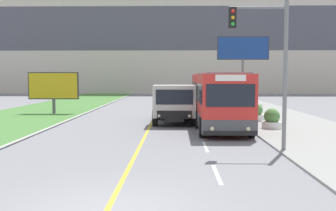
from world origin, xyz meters
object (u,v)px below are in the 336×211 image
Objects in this scene: planter_round_second at (256,113)px; planter_round_third at (247,109)px; planter_round_near at (272,120)px; billboard_small at (53,86)px; dump_truck at (174,104)px; car_distant at (174,100)px; traffic_light_mast at (269,54)px; billboard_large at (243,51)px; city_bus at (217,99)px.

planter_round_third is (0.09, 3.67, 0.00)m from planter_round_second.
planter_round_second reaches higher than planter_round_near.
billboard_small is 14.94m from planter_round_third.
car_distant is (-0.07, 12.34, -0.55)m from dump_truck.
billboard_small reaches higher than planter_round_second.
planter_round_third is at bearing 41.46° from dump_truck.
traffic_light_mast is at bearing -80.03° from car_distant.
car_distant is 3.87× the size of planter_round_second.
planter_round_near is (-1.70, -19.64, -4.98)m from billboard_large.
traffic_light_mast is 14.05m from planter_round_third.
billboard_small is (-11.97, 7.02, 0.55)m from city_bus.
planter_round_near is (14.79, -8.90, -1.58)m from billboard_small.
traffic_light_mast is at bearing -97.01° from planter_round_third.
planter_round_third reaches higher than planter_round_near.
billboard_large is at bearing 75.73° from city_bus.
city_bus is 3.54m from planter_round_near.
city_bus is 13.89m from billboard_small.
billboard_large is 13.37m from planter_round_third.
car_distant reaches higher than planter_round_third.
billboard_large is 16.82m from planter_round_second.
billboard_small is 17.33m from planter_round_near.
city_bus is 13.38m from car_distant.
planter_round_third is (14.77, -1.55, -1.58)m from billboard_small.
billboard_small is at bearing 146.47° from dump_truck.
car_distant is 9.79m from billboard_large.
city_bus is 2.97× the size of billboard_small.
planter_round_second is (1.58, 9.90, -3.23)m from traffic_light_mast.
billboard_small is (-16.49, -10.74, -3.39)m from billboard_large.
dump_truck is 5.39× the size of planter_round_third.
billboard_large is at bearing 67.48° from dump_truck.
billboard_small is 3.49× the size of planter_round_third.
city_bus is at bearing -104.27° from billboard_large.
planter_round_near is 0.98× the size of planter_round_third.
car_distant is at bearing 109.87° from planter_round_near.
car_distant is at bearing 125.27° from planter_round_third.
traffic_light_mast is at bearing -99.05° from planter_round_second.
car_distant is 11.27m from billboard_small.
billboard_large is at bearing 82.54° from traffic_light_mast.
city_bus is 1.96× the size of traffic_light_mast.
car_distant is 15.92m from planter_round_near.
billboard_large reaches higher than traffic_light_mast.
dump_truck reaches higher than planter_round_third.
billboard_large is (7.12, 4.66, 4.85)m from car_distant.
billboard_large reaches higher than car_distant.
dump_truck reaches higher than planter_round_second.
planter_round_third reaches higher than planter_round_second.
car_distant is (-2.60, 13.10, -0.90)m from city_bus.
traffic_light_mast is (3.73, -21.20, 3.11)m from car_distant.
dump_truck is at bearing -168.83° from planter_round_second.
traffic_light_mast reaches higher than planter_round_near.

